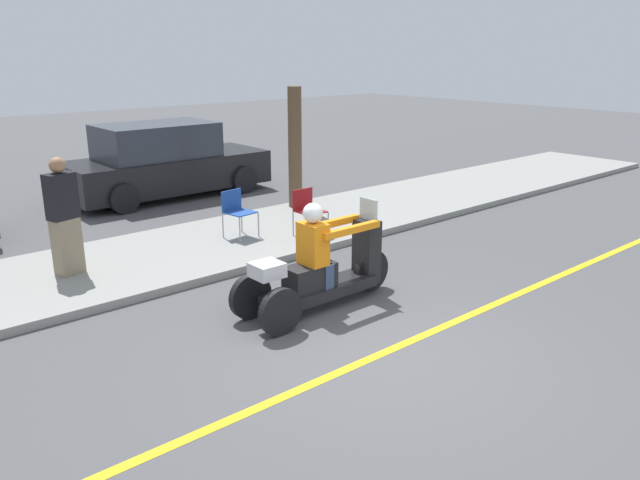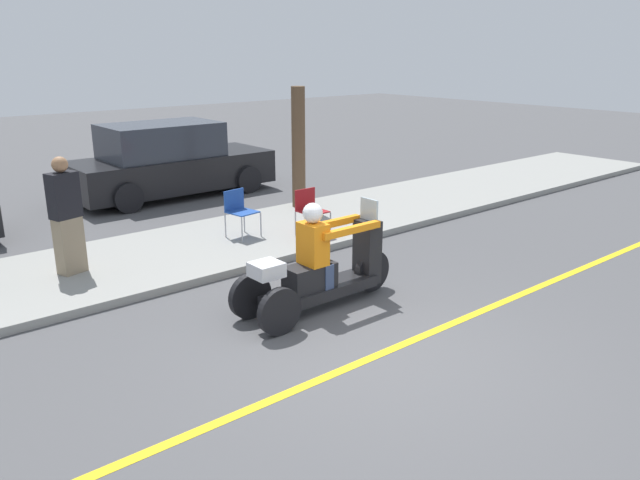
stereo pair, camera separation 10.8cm
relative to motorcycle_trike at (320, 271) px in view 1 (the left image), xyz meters
The scene contains 9 objects.
ground_plane 1.59m from the motorcycle_trike, 103.47° to the right, with size 60.00×60.00×0.00m, color #4C4C4F.
lane_stripe 1.55m from the motorcycle_trike, 90.11° to the right, with size 24.00×0.12×0.01m.
sidewalk_strip 3.19m from the motorcycle_trike, 96.35° to the left, with size 28.00×2.80×0.12m.
motorcycle_trike is the anchor object (origin of this frame).
spectator_far_back 3.85m from the motorcycle_trike, 124.51° to the left, with size 0.46×0.35×1.73m.
folding_chair_curbside 3.26m from the motorcycle_trike, 76.31° to the left, with size 0.52×0.52×0.82m.
folding_chair_set_back 2.99m from the motorcycle_trike, 53.92° to the left, with size 0.47×0.47×0.82m.
parked_car_lot_center 7.48m from the motorcycle_trike, 78.19° to the left, with size 4.61×2.02×1.69m.
tree_trunk 5.17m from the motorcycle_trike, 55.26° to the left, with size 0.28×0.28×2.47m.
Camera 1 is at (-4.65, -4.38, 3.32)m, focal length 35.00 mm.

